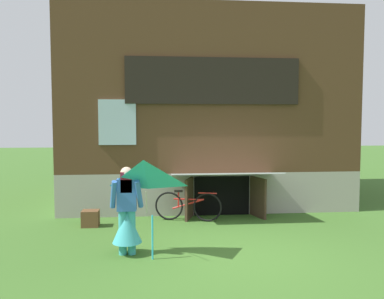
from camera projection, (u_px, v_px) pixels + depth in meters
ground_plane at (237, 254)px, 7.06m from camera, size 60.00×60.00×0.00m
log_house at (201, 112)px, 12.36m from camera, size 7.78×6.19×5.33m
person at (127, 218)px, 7.02m from camera, size 0.61×0.52×1.57m
kite at (144, 188)px, 6.40m from camera, size 1.08×1.14×1.60m
bicycle_red at (188, 206)px, 9.42m from camera, size 1.57×0.45×0.74m
wooden_crate at (90, 218)px, 8.93m from camera, size 0.38×0.32×0.37m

